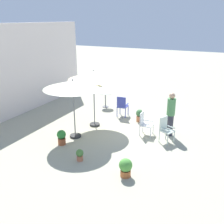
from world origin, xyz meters
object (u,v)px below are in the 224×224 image
object	(u,v)px
cafe_table_0	(105,97)
patio_chair_2	(122,105)
patio_umbrella_0	(73,85)
potted_plant_2	(140,115)
patio_chair_0	(145,122)
patio_chair_1	(166,128)
potted_plant_3	(126,167)
patio_umbrella_1	(94,76)
potted_plant_1	(80,155)
potted_plant_0	(62,137)
standing_person	(171,114)

from	to	relation	value
cafe_table_0	patio_chair_2	distance (m)	1.64
patio_umbrella_0	potted_plant_2	size ratio (longest dim) A/B	4.17
patio_umbrella_0	patio_chair_0	size ratio (longest dim) A/B	2.51
patio_chair_1	potted_plant_3	size ratio (longest dim) A/B	1.70
patio_umbrella_1	cafe_table_0	world-z (taller)	patio_umbrella_1
patio_chair_1	potted_plant_1	bearing A→B (deg)	140.34
patio_umbrella_1	cafe_table_0	bearing A→B (deg)	16.34
patio_umbrella_1	patio_chair_1	world-z (taller)	patio_umbrella_1
patio_umbrella_1	potted_plant_0	bearing A→B (deg)	174.59
patio_chair_0	potted_plant_1	bearing A→B (deg)	156.81
patio_umbrella_0	patio_chair_2	distance (m)	3.38
potted_plant_1	patio_chair_2	bearing A→B (deg)	5.22
cafe_table_0	patio_chair_1	world-z (taller)	patio_chair_1
cafe_table_0	patio_chair_1	bearing A→B (deg)	-124.71
patio_chair_0	patio_chair_1	size ratio (longest dim) A/B	0.95
patio_umbrella_0	patio_chair_2	world-z (taller)	patio_umbrella_0
patio_chair_0	patio_chair_2	world-z (taller)	patio_chair_2
patio_umbrella_0	patio_chair_1	world-z (taller)	patio_umbrella_0
potted_plant_0	potted_plant_2	distance (m)	3.89
cafe_table_0	patio_chair_2	xyz separation A→B (m)	(-0.92, -1.36, 0.04)
cafe_table_0	patio_chair_2	bearing A→B (deg)	-124.14
patio_umbrella_1	potted_plant_0	xyz separation A→B (m)	(-2.15, 0.20, -1.91)
cafe_table_0	potted_plant_3	xyz separation A→B (m)	(-5.52, -3.48, -0.22)
patio_umbrella_0	patio_chair_0	xyz separation A→B (m)	(1.41, -2.39, -1.59)
patio_chair_0	potted_plant_3	xyz separation A→B (m)	(-3.09, -0.48, -0.21)
patio_umbrella_0	patio_chair_1	xyz separation A→B (m)	(1.12, -3.31, -1.55)
patio_chair_2	patio_umbrella_0	bearing A→B (deg)	165.58
patio_chair_1	potted_plant_1	world-z (taller)	patio_chair_1
patio_umbrella_0	potted_plant_1	bearing A→B (deg)	-142.32
patio_chair_0	potted_plant_2	size ratio (longest dim) A/B	1.66
patio_chair_2	potted_plant_3	xyz separation A→B (m)	(-4.60, -2.12, -0.26)
cafe_table_0	potted_plant_2	distance (m)	2.62
potted_plant_0	potted_plant_1	xyz separation A→B (m)	(-0.71, -1.24, -0.09)
standing_person	patio_chair_1	bearing A→B (deg)	179.69
cafe_table_0	patio_chair_2	world-z (taller)	patio_chair_2
patio_chair_0	patio_chair_1	xyz separation A→B (m)	(-0.29, -0.92, 0.04)
patio_umbrella_0	patio_chair_2	size ratio (longest dim) A/B	2.36
potted_plant_1	potted_plant_3	distance (m)	1.73
patio_umbrella_1	potted_plant_2	xyz separation A→B (m)	(1.29, -1.61, -1.91)
potted_plant_3	standing_person	size ratio (longest dim) A/B	0.33
cafe_table_0	potted_plant_3	size ratio (longest dim) A/B	1.34
patio_umbrella_0	potted_plant_0	size ratio (longest dim) A/B	4.12
patio_chair_2	potted_plant_1	size ratio (longest dim) A/B	2.46
cafe_table_0	potted_plant_2	world-z (taller)	cafe_table_0
potted_plant_2	patio_chair_0	bearing A→B (deg)	-151.94
patio_chair_1	cafe_table_0	bearing A→B (deg)	55.29
patio_chair_1	patio_chair_2	bearing A→B (deg)	54.99
patio_chair_2	patio_umbrella_1	bearing A→B (deg)	157.69
patio_umbrella_1	patio_chair_0	world-z (taller)	patio_umbrella_1
patio_chair_0	patio_chair_2	bearing A→B (deg)	47.47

